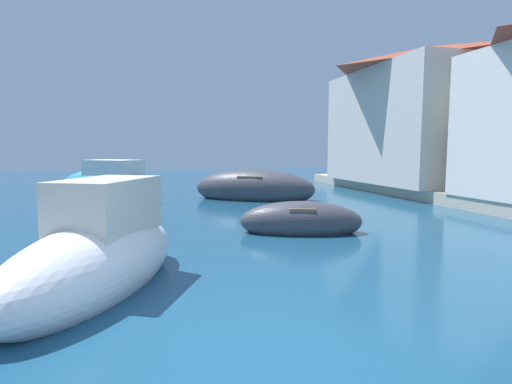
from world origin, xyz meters
The scene contains 7 objects.
ground centered at (0.00, 0.00, 0.00)m, with size 80.00×80.00×0.00m, color navy.
moored_boat_1 centered at (-2.87, 14.22, 0.60)m, with size 5.24×4.88×2.19m.
moored_boat_2 centered at (3.38, 13.25, 0.48)m, with size 5.68×4.41×1.73m.
moored_boat_3 centered at (2.77, 5.92, 0.31)m, with size 3.48×2.12×1.10m.
moored_boat_5 centered at (-1.95, 2.67, 0.53)m, with size 3.33×4.66×2.07m.
moored_boat_6 centered at (-1.87, 8.29, 0.32)m, with size 2.05×3.93×1.16m.
waterfront_building_annex centered at (13.00, 14.56, 4.08)m, with size 7.24×9.36×7.04m.
Camera 1 is at (-1.14, -4.09, 2.24)m, focal length 28.34 mm.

